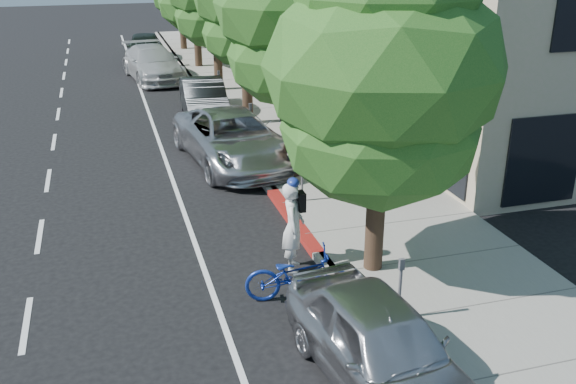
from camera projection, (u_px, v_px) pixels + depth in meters
name	position (u px, v px, depth m)	size (l,w,h in m)	color
ground	(305.00, 239.00, 15.55)	(120.00, 120.00, 0.00)	black
sidewalk	(298.00, 136.00, 23.24)	(4.60, 56.00, 0.15)	gray
curb	(236.00, 141.00, 22.64)	(0.30, 56.00, 0.15)	#9E998E
curb_red_segment	(293.00, 220.00, 16.41)	(0.32, 4.00, 0.15)	maroon
storefront_building	(377.00, 5.00, 32.77)	(10.00, 36.00, 7.00)	#BDA792
street_tree_0	(383.00, 72.00, 12.36)	(4.75, 4.75, 7.26)	black
street_tree_1	(294.00, 7.00, 17.47)	(4.43, 4.43, 7.97)	black
cyclist	(293.00, 227.00, 13.83)	(0.74, 0.48, 2.02)	white
bicycle	(297.00, 275.00, 12.79)	(0.73, 2.10, 1.10)	#162F98
silver_suv	(233.00, 139.00, 20.43)	(2.73, 5.92, 1.65)	silver
dark_sedan	(204.00, 99.00, 25.56)	(1.62, 4.64, 1.53)	black
white_pickup	(153.00, 63.00, 32.35)	(2.32, 5.71, 1.66)	#BABABA
dark_suv_far	(145.00, 48.00, 36.66)	(1.97, 4.90, 1.67)	black
near_car_a	(381.00, 346.00, 10.24)	(1.80, 4.48, 1.52)	#B4B4B9
pedestrian	(285.00, 99.00, 24.68)	(0.82, 0.64, 1.69)	black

